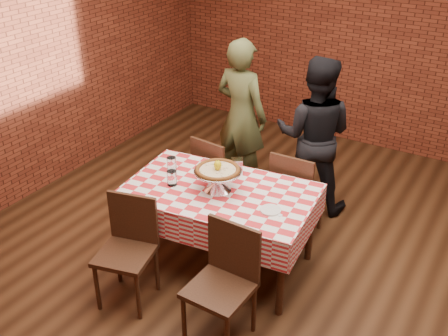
{
  "coord_description": "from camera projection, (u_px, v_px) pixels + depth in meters",
  "views": [
    {
      "loc": [
        1.68,
        -3.39,
        3.05
      ],
      "look_at": [
        -0.36,
        -0.01,
        0.92
      ],
      "focal_mm": 42.96,
      "sensor_mm": 36.0,
      "label": 1
    }
  ],
  "objects": [
    {
      "name": "lemon",
      "position": [
        218.0,
        165.0,
        4.38
      ],
      "size": [
        0.07,
        0.07,
        0.08
      ],
      "primitive_type": "ellipsoid",
      "rotation": [
        0.0,
        0.0,
        0.12
      ],
      "color": "yellow",
      "rests_on": "pizza"
    },
    {
      "name": "table",
      "position": [
        220.0,
        228.0,
        4.66
      ],
      "size": [
        1.66,
        1.1,
        0.75
      ],
      "primitive_type": "cube",
      "rotation": [
        0.0,
        0.0,
        0.11
      ],
      "color": "#422414",
      "rests_on": "ground"
    },
    {
      "name": "chair_near_left",
      "position": [
        125.0,
        255.0,
        4.21
      ],
      "size": [
        0.5,
        0.5,
        0.89
      ],
      "primitive_type": null,
      "rotation": [
        0.0,
        0.0,
        0.24
      ],
      "color": "#422414",
      "rests_on": "ground"
    },
    {
      "name": "condiment_caddy",
      "position": [
        237.0,
        166.0,
        4.71
      ],
      "size": [
        0.13,
        0.12,
        0.14
      ],
      "primitive_type": "cube",
      "rotation": [
        0.0,
        0.0,
        0.53
      ],
      "color": "silver",
      "rests_on": "tablecloth"
    },
    {
      "name": "diner_black",
      "position": [
        314.0,
        135.0,
        5.32
      ],
      "size": [
        0.91,
        0.78,
        1.61
      ],
      "primitive_type": "imported",
      "rotation": [
        0.0,
        0.0,
        3.38
      ],
      "color": "black",
      "rests_on": "ground"
    },
    {
      "name": "chair_near_right",
      "position": [
        219.0,
        289.0,
        3.84
      ],
      "size": [
        0.45,
        0.45,
        0.91
      ],
      "primitive_type": null,
      "rotation": [
        0.0,
        0.0,
        -0.03
      ],
      "color": "#422414",
      "rests_on": "ground"
    },
    {
      "name": "water_glass_right",
      "position": [
        172.0,
        164.0,
        4.75
      ],
      "size": [
        0.09,
        0.09,
        0.13
      ],
      "primitive_type": "cylinder",
      "rotation": [
        0.0,
        0.0,
        0.11
      ],
      "color": "white",
      "rests_on": "tablecloth"
    },
    {
      "name": "water_glass_left",
      "position": [
        172.0,
        178.0,
        4.53
      ],
      "size": [
        0.09,
        0.09,
        0.13
      ],
      "primitive_type": "cylinder",
      "rotation": [
        0.0,
        0.0,
        0.11
      ],
      "color": "white",
      "rests_on": "tablecloth"
    },
    {
      "name": "sweetener_packet_a",
      "position": [
        274.0,
        214.0,
        4.15
      ],
      "size": [
        0.06,
        0.05,
        0.0
      ],
      "primitive_type": "cube",
      "rotation": [
        0.0,
        0.0,
        0.43
      ],
      "color": "white",
      "rests_on": "tablecloth"
    },
    {
      "name": "chair_far_left",
      "position": [
        219.0,
        175.0,
        5.36
      ],
      "size": [
        0.44,
        0.44,
        0.88
      ],
      "primitive_type": null,
      "rotation": [
        0.0,
        0.0,
        3.03
      ],
      "color": "#422414",
      "rests_on": "ground"
    },
    {
      "name": "pizza_stand",
      "position": [
        218.0,
        180.0,
        4.44
      ],
      "size": [
        0.45,
        0.45,
        0.18
      ],
      "primitive_type": null,
      "rotation": [
        0.0,
        0.0,
        0.12
      ],
      "color": "silver",
      "rests_on": "tablecloth"
    },
    {
      "name": "tablecloth",
      "position": [
        220.0,
        204.0,
        4.55
      ],
      "size": [
        1.7,
        1.14,
        0.27
      ],
      "primitive_type": null,
      "rotation": [
        0.0,
        0.0,
        0.11
      ],
      "color": "red",
      "rests_on": "table"
    },
    {
      "name": "ground",
      "position": [
        259.0,
        268.0,
        4.76
      ],
      "size": [
        6.0,
        6.0,
        0.0
      ],
      "primitive_type": "plane",
      "color": "black",
      "rests_on": "ground"
    },
    {
      "name": "diner_olive",
      "position": [
        241.0,
        116.0,
        5.7
      ],
      "size": [
        0.65,
        0.46,
        1.67
      ],
      "primitive_type": "imported",
      "rotation": [
        0.0,
        0.0,
        3.04
      ],
      "color": "#4D542D",
      "rests_on": "ground"
    },
    {
      "name": "chair_far_right",
      "position": [
        298.0,
        192.0,
        5.05
      ],
      "size": [
        0.43,
        0.43,
        0.9
      ],
      "primitive_type": null,
      "rotation": [
        0.0,
        0.0,
        3.16
      ],
      "color": "#422414",
      "rests_on": "ground"
    },
    {
      "name": "pizza",
      "position": [
        218.0,
        170.0,
        4.4
      ],
      "size": [
        0.41,
        0.41,
        0.03
      ],
      "primitive_type": "cylinder",
      "rotation": [
        0.0,
        0.0,
        0.12
      ],
      "color": "beige",
      "rests_on": "pizza_stand"
    },
    {
      "name": "back_wall",
      "position": [
        382.0,
        33.0,
        6.33
      ],
      "size": [
        5.5,
        0.0,
        5.5
      ],
      "primitive_type": "plane",
      "rotation": [
        1.57,
        0.0,
        0.0
      ],
      "color": "#602617",
      "rests_on": "ground"
    },
    {
      "name": "sweetener_packet_b",
      "position": [
        279.0,
        215.0,
        4.15
      ],
      "size": [
        0.06,
        0.05,
        0.0
      ],
      "primitive_type": "cube",
      "rotation": [
        0.0,
        0.0,
        -0.29
      ],
      "color": "white",
      "rests_on": "tablecloth"
    },
    {
      "name": "side_plate",
      "position": [
        271.0,
        210.0,
        4.2
      ],
      "size": [
        0.18,
        0.18,
        0.01
      ],
      "primitive_type": "cylinder",
      "rotation": [
        0.0,
        0.0,
        0.11
      ],
      "color": "white",
      "rests_on": "tablecloth"
    }
  ]
}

